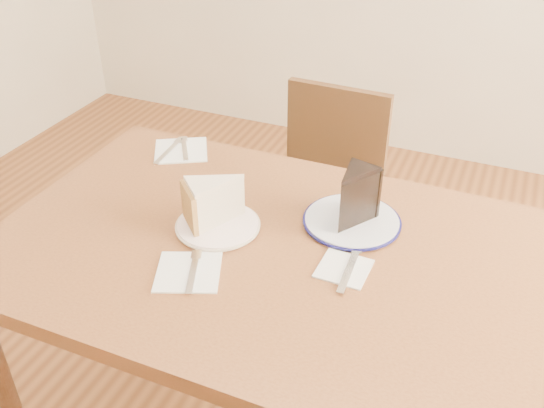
{
  "coord_description": "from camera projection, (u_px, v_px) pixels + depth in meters",
  "views": [
    {
      "loc": [
        0.45,
        -0.99,
        1.57
      ],
      "look_at": [
        -0.01,
        0.09,
        0.8
      ],
      "focal_mm": 40.0,
      "sensor_mm": 36.0,
      "label": 1
    }
  ],
  "objects": [
    {
      "name": "table",
      "position": [
        260.0,
        278.0,
        1.41
      ],
      "size": [
        1.2,
        0.8,
        0.75
      ],
      "color": "#4C2914",
      "rests_on": "ground"
    },
    {
      "name": "chair_far",
      "position": [
        320.0,
        204.0,
        2.02
      ],
      "size": [
        0.42,
        0.42,
        0.83
      ],
      "rotation": [
        0.0,
        0.0,
        3.1
      ],
      "color": "black",
      "rests_on": "ground"
    },
    {
      "name": "plate_cream",
      "position": [
        218.0,
        225.0,
        1.4
      ],
      "size": [
        0.19,
        0.19,
        0.01
      ],
      "primitive_type": "cylinder",
      "color": "white",
      "rests_on": "table"
    },
    {
      "name": "plate_navy",
      "position": [
        352.0,
        221.0,
        1.42
      ],
      "size": [
        0.22,
        0.22,
        0.01
      ],
      "primitive_type": "cylinder",
      "color": "white",
      "rests_on": "table"
    },
    {
      "name": "carrot_cake",
      "position": [
        218.0,
        202.0,
        1.39
      ],
      "size": [
        0.16,
        0.16,
        0.1
      ],
      "primitive_type": null,
      "rotation": [
        0.0,
        0.0,
        -0.78
      ],
      "color": "beige",
      "rests_on": "plate_cream"
    },
    {
      "name": "chocolate_cake",
      "position": [
        352.0,
        200.0,
        1.37
      ],
      "size": [
        0.1,
        0.12,
        0.12
      ],
      "primitive_type": null,
      "rotation": [
        0.0,
        0.0,
        2.9
      ],
      "color": "black",
      "rests_on": "plate_navy"
    },
    {
      "name": "napkin_cream",
      "position": [
        188.0,
        272.0,
        1.27
      ],
      "size": [
        0.17,
        0.17,
        0.0
      ],
      "primitive_type": "cube",
      "rotation": [
        0.0,
        0.0,
        0.39
      ],
      "color": "white",
      "rests_on": "table"
    },
    {
      "name": "napkin_navy",
      "position": [
        344.0,
        269.0,
        1.28
      ],
      "size": [
        0.11,
        0.11,
        0.0
      ],
      "primitive_type": "cube",
      "rotation": [
        0.0,
        0.0,
        -0.02
      ],
      "color": "white",
      "rests_on": "table"
    },
    {
      "name": "napkin_spare",
      "position": [
        181.0,
        150.0,
        1.72
      ],
      "size": [
        0.2,
        0.2,
        0.0
      ],
      "primitive_type": "cube",
      "rotation": [
        0.0,
        0.0,
        0.52
      ],
      "color": "white",
      "rests_on": "table"
    },
    {
      "name": "fork_cream",
      "position": [
        193.0,
        272.0,
        1.26
      ],
      "size": [
        0.06,
        0.14,
        0.0
      ],
      "primitive_type": "cube",
      "rotation": [
        0.0,
        0.0,
        0.38
      ],
      "color": "silver",
      "rests_on": "napkin_cream"
    },
    {
      "name": "knife_navy",
      "position": [
        350.0,
        268.0,
        1.28
      ],
      "size": [
        0.03,
        0.17,
        0.0
      ],
      "primitive_type": "cube",
      "rotation": [
        0.0,
        0.0,
        0.06
      ],
      "color": "silver",
      "rests_on": "napkin_navy"
    },
    {
      "name": "fork_spare",
      "position": [
        185.0,
        148.0,
        1.72
      ],
      "size": [
        0.09,
        0.12,
        0.0
      ],
      "primitive_type": "cube",
      "rotation": [
        0.0,
        0.0,
        0.58
      ],
      "color": "silver",
      "rests_on": "napkin_spare"
    },
    {
      "name": "knife_spare",
      "position": [
        169.0,
        151.0,
        1.71
      ],
      "size": [
        0.03,
        0.16,
        0.0
      ],
      "primitive_type": "cube",
      "rotation": [
        0.0,
        0.0,
        0.07
      ],
      "color": "silver",
      "rests_on": "napkin_spare"
    }
  ]
}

